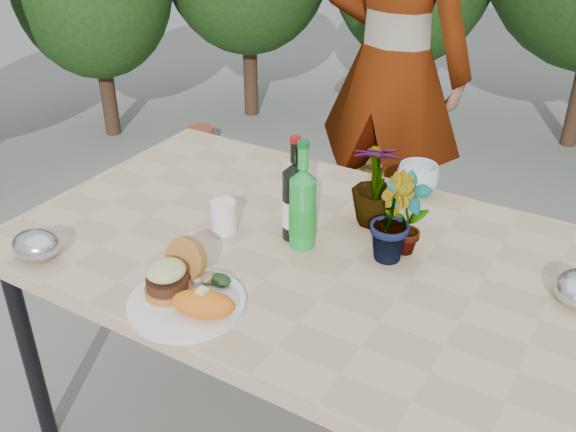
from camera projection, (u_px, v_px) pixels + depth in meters
The scene contains 16 objects.
patio_table at pixel (303, 262), 1.78m from camera, with size 1.60×1.00×0.75m.
shrub_hedge at pixel (562, 8), 2.57m from camera, with size 6.95×5.20×2.14m.
dinner_plate at pixel (187, 303), 1.51m from camera, with size 0.28×0.28×0.01m, color white.
burger_stack at pixel (172, 274), 1.53m from camera, with size 0.11×0.16×0.11m.
sweet_potato at pixel (203, 304), 1.45m from camera, with size 0.15×0.08×0.06m, color orange.
grilled_veg at pixel (216, 279), 1.57m from camera, with size 0.08×0.05×0.03m.
wine_bottle at pixel (295, 202), 1.73m from camera, with size 0.07×0.07×0.30m.
sparkling_water at pixel (303, 209), 1.69m from camera, with size 0.07×0.07×0.31m.
plastic_cup at pixel (224, 217), 1.79m from camera, with size 0.07×0.07×0.10m, color white.
seedling_left at pixel (407, 215), 1.66m from camera, with size 0.12×0.08×0.23m, color #20501B.
seedling_mid at pixel (391, 217), 1.65m from camera, with size 0.13×0.10×0.24m, color #26561D.
seedling_right at pixel (377, 183), 1.80m from camera, with size 0.14×0.14×0.25m, color #1E541D.
blue_bowl at pixel (418, 180), 1.98m from camera, with size 0.13×0.13×0.10m, color silver.
foil_packet_left at pixel (36, 245), 1.68m from camera, with size 0.13×0.11×0.08m, color silver.
person at pixel (393, 68), 2.63m from camera, with size 0.66×0.44×1.82m, color #8F6547.
terracotta_pot at pixel (200, 137), 4.14m from camera, with size 0.17×0.17×0.14m.
Camera 1 is at (0.73, -1.29, 1.69)m, focal length 40.00 mm.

